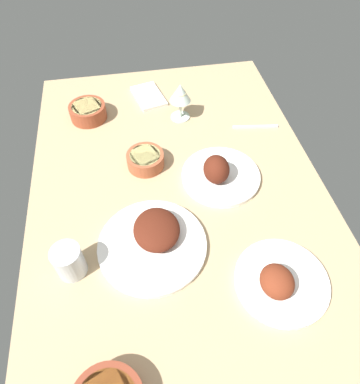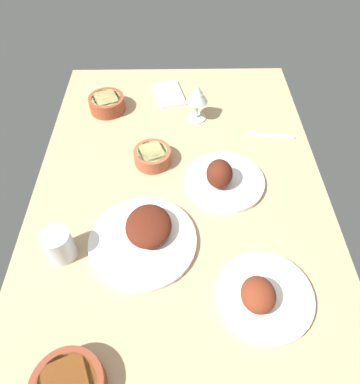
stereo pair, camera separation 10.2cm
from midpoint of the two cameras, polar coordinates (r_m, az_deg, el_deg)
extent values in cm
cube|color=tan|center=(105.16, -2.77, -1.54)|extent=(140.00, 90.00, 4.00)
cylinder|color=white|center=(90.60, 13.38, -14.46)|extent=(23.54, 23.54, 1.60)
ellipsoid|color=maroon|center=(86.18, 12.53, -14.57)|extent=(9.12, 8.17, 6.20)
cylinder|color=white|center=(93.84, -7.78, -8.97)|extent=(29.31, 29.31, 1.60)
ellipsoid|color=#511E11|center=(92.37, -7.09, -6.41)|extent=(14.03, 12.48, 5.42)
cylinder|color=white|center=(107.96, 4.13, 2.54)|extent=(24.60, 24.60, 1.60)
ellipsoid|color=#511E11|center=(103.31, 3.28, 3.63)|extent=(9.12, 7.87, 8.48)
cylinder|color=#A35133|center=(111.39, -8.39, 5.16)|extent=(11.95, 11.95, 4.79)
cylinder|color=#DBCC7A|center=(110.06, -8.50, 5.85)|extent=(9.80, 9.80, 1.00)
cylinder|color=brown|center=(133.78, -17.24, 12.53)|extent=(13.12, 13.12, 5.46)
cylinder|color=#D6BC70|center=(132.48, -17.47, 13.27)|extent=(10.76, 10.76, 1.00)
cylinder|color=silver|center=(129.89, -2.25, 12.29)|extent=(7.00, 7.00, 0.50)
cylinder|color=silver|center=(127.58, -2.31, 13.61)|extent=(1.00, 1.00, 7.00)
cone|color=silver|center=(123.61, -2.41, 16.09)|extent=(7.60, 7.60, 6.50)
cylinder|color=beige|center=(124.44, -2.39, 15.55)|extent=(4.18, 4.18, 2.80)
cylinder|color=silver|center=(92.30, -21.08, -10.94)|extent=(7.46, 7.46, 9.27)
cube|color=white|center=(140.53, -7.41, 15.46)|extent=(17.98, 13.52, 1.20)
cube|color=silver|center=(127.15, 10.16, 10.53)|extent=(3.14, 16.42, 0.80)
camera|label=1|loc=(0.05, -92.87, -3.53)|focal=32.05mm
camera|label=2|loc=(0.05, 87.13, 3.53)|focal=32.05mm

